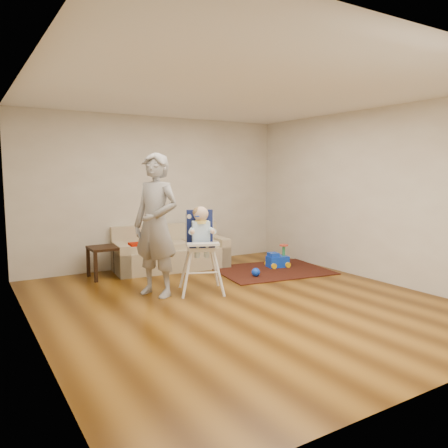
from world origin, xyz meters
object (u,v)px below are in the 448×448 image
ride_on_toy (278,256)px  toy_ball (256,272)px  adult (156,225)px  high_chair (201,251)px  side_table (106,262)px  sofa (171,248)px

ride_on_toy → toy_ball: bearing=-143.2°
toy_ball → adult: size_ratio=0.07×
toy_ball → high_chair: size_ratio=0.11×
side_table → ride_on_toy: size_ratio=1.26×
ride_on_toy → high_chair: bearing=-150.4°
sofa → side_table: size_ratio=4.01×
toy_ball → side_table: bearing=148.9°
side_table → toy_ball: bearing=-31.1°
side_table → high_chair: high_chair is taller
side_table → ride_on_toy: 2.98m
ride_on_toy → high_chair: 2.09m
sofa → side_table: (-1.18, -0.04, -0.13)m
toy_ball → adult: bearing=-176.1°
side_table → ride_on_toy: side_table is taller
high_chair → toy_ball: bearing=36.7°
high_chair → ride_on_toy: bearing=41.8°
adult → ride_on_toy: bearing=73.9°
ride_on_toy → high_chair: (-1.94, -0.70, 0.38)m
sofa → side_table: bearing=-172.4°
toy_ball → high_chair: high_chair is taller
high_chair → adult: (-0.60, 0.19, 0.39)m
ride_on_toy → adult: adult is taller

